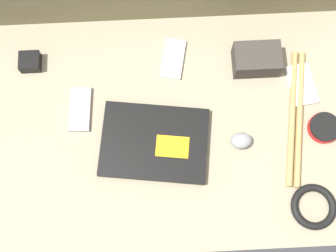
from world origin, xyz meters
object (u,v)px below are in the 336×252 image
Objects in this scene: laptop at (154,142)px; phone_silver at (173,59)px; computer_mouse at (241,141)px; camera_pouch at (257,60)px; phone_black at (80,109)px; charger_brick at (30,62)px; phone_small at (302,85)px; speaker_puck at (324,128)px.

phone_silver is (0.06, 0.25, -0.01)m from laptop.
camera_pouch is at bearing 71.99° from computer_mouse.
computer_mouse is 0.46× the size of phone_black.
camera_pouch is 0.65m from charger_brick.
phone_small is 0.79m from charger_brick.
charger_brick is at bearing 164.03° from speaker_puck.
speaker_puck is 0.66× the size of phone_black.
camera_pouch is at bearing 141.91° from phone_small.
speaker_puck is at bearing 9.91° from laptop.
computer_mouse is at bearing -44.40° from phone_silver.
phone_silver is at bearing 82.96° from laptop.
camera_pouch is at bearing 16.17° from phone_black.
phone_small is (0.19, 0.16, -0.01)m from computer_mouse.
camera_pouch is (-0.13, 0.07, 0.03)m from phone_small.
camera_pouch reaches higher than laptop.
computer_mouse reaches higher than speaker_puck.
computer_mouse is 0.25m from phone_small.
computer_mouse reaches higher than laptop.
computer_mouse is 0.47× the size of phone_silver.
camera_pouch reaches higher than phone_small.
charger_brick is (-0.78, 0.10, 0.01)m from phone_small.
camera_pouch reaches higher than phone_silver.
phone_small is at bearing -7.57° from charger_brick.
phone_black is 1.00× the size of camera_pouch.
phone_small is at bearing 36.86° from computer_mouse.
phone_small is at bearing -29.31° from camera_pouch.
phone_black is at bearing 175.10° from phone_small.
charger_brick reaches higher than speaker_puck.
charger_brick is at bearing 151.41° from laptop.
laptop is at bearing -24.31° from phone_black.
phone_black reaches higher than phone_small.
laptop reaches higher than phone_black.
camera_pouch is (0.51, 0.12, 0.03)m from phone_black.
computer_mouse is 0.31m from phone_silver.
computer_mouse is at bearing -148.96° from phone_small.
laptop is 5.45× the size of charger_brick.
camera_pouch reaches higher than computer_mouse.
phone_small is (-0.04, 0.13, -0.01)m from speaker_puck.
computer_mouse is at bearing -173.41° from speaker_puck.
laptop is at bearing -36.15° from charger_brick.
computer_mouse is at bearing -11.20° from phone_black.
speaker_puck reaches higher than phone_small.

